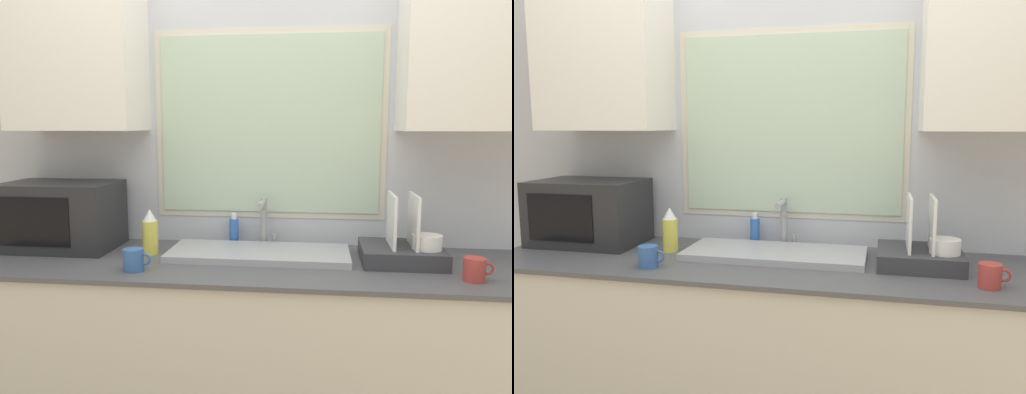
{
  "view_description": "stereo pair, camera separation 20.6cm",
  "coord_description": "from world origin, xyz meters",
  "views": [
    {
      "loc": [
        0.24,
        -1.72,
        1.46
      ],
      "look_at": [
        -0.02,
        0.3,
        1.17
      ],
      "focal_mm": 35.0,
      "sensor_mm": 36.0,
      "label": 1
    },
    {
      "loc": [
        0.44,
        -1.69,
        1.46
      ],
      "look_at": [
        -0.02,
        0.3,
        1.17
      ],
      "focal_mm": 35.0,
      "sensor_mm": 36.0,
      "label": 2
    }
  ],
  "objects": [
    {
      "name": "dish_rack",
      "position": [
        0.6,
        0.39,
        0.95
      ],
      "size": [
        0.34,
        0.31,
        0.29
      ],
      "color": "#333338",
      "rests_on": "countertop"
    },
    {
      "name": "wall_back",
      "position": [
        0.0,
        0.66,
        1.4
      ],
      "size": [
        6.0,
        0.38,
        2.6
      ],
      "color": "silver",
      "rests_on": "ground_plane"
    },
    {
      "name": "countertop",
      "position": [
        0.0,
        0.33,
        0.45
      ],
      "size": [
        2.51,
        0.7,
        0.89
      ],
      "color": "beige",
      "rests_on": "ground_plane"
    },
    {
      "name": "mug_near_sink",
      "position": [
        -0.48,
        0.13,
        0.94
      ],
      "size": [
        0.11,
        0.08,
        0.09
      ],
      "color": "#335999",
      "rests_on": "countertop"
    },
    {
      "name": "sink_basin",
      "position": [
        -0.02,
        0.4,
        0.91
      ],
      "size": [
        0.79,
        0.33,
        0.03
      ],
      "color": "#9EA0A5",
      "rests_on": "countertop"
    },
    {
      "name": "microwave",
      "position": [
        -0.96,
        0.45,
        1.05
      ],
      "size": [
        0.51,
        0.35,
        0.31
      ],
      "color": "#232326",
      "rests_on": "countertop"
    },
    {
      "name": "spray_bottle",
      "position": [
        -0.5,
        0.39,
        0.99
      ],
      "size": [
        0.07,
        0.07,
        0.2
      ],
      "color": "#D8CC4C",
      "rests_on": "countertop"
    },
    {
      "name": "faucet",
      "position": [
        -0.01,
        0.58,
        1.03
      ],
      "size": [
        0.08,
        0.17,
        0.23
      ],
      "color": "#99999E",
      "rests_on": "countertop"
    },
    {
      "name": "mug_by_rack",
      "position": [
        0.82,
        0.16,
        0.93
      ],
      "size": [
        0.11,
        0.08,
        0.09
      ],
      "color": "#A53833",
      "rests_on": "countertop"
    },
    {
      "name": "soap_bottle",
      "position": [
        -0.16,
        0.61,
        0.96
      ],
      "size": [
        0.05,
        0.05,
        0.16
      ],
      "color": "blue",
      "rests_on": "countertop"
    }
  ]
}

